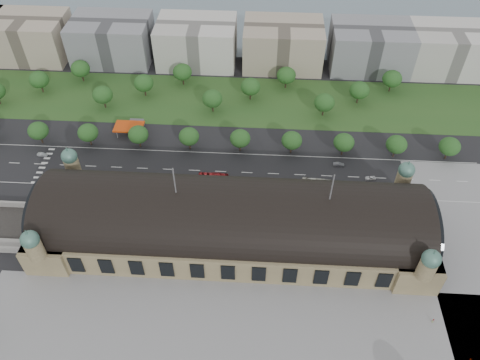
# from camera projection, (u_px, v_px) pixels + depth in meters

# --- Properties ---
(ground) EXTENTS (900.00, 900.00, 0.00)m
(ground) POSITION_uv_depth(u_px,v_px,m) (232.00, 239.00, 185.29)
(ground) COLOR black
(ground) RESTS_ON ground
(station) EXTENTS (150.00, 48.40, 44.30)m
(station) POSITION_uv_depth(u_px,v_px,m) (232.00, 222.00, 178.02)
(station) COLOR #9B8A60
(station) RESTS_ON ground
(plaza_south) EXTENTS (190.00, 48.00, 0.12)m
(plaza_south) POSITION_uv_depth(u_px,v_px,m) (253.00, 346.00, 153.83)
(plaza_south) COLOR gray
(plaza_south) RESTS_ON ground
(road_slab) EXTENTS (260.00, 26.00, 0.10)m
(road_slab) POSITION_uv_depth(u_px,v_px,m) (194.00, 170.00, 212.94)
(road_slab) COLOR black
(road_slab) RESTS_ON ground
(grass_belt) EXTENTS (300.00, 45.00, 0.10)m
(grass_belt) POSITION_uv_depth(u_px,v_px,m) (217.00, 100.00, 251.54)
(grass_belt) COLOR #2A5321
(grass_belt) RESTS_ON ground
(petrol_station) EXTENTS (14.00, 13.00, 5.05)m
(petrol_station) POSITION_uv_depth(u_px,v_px,m) (133.00, 125.00, 231.52)
(petrol_station) COLOR #CA3E0B
(petrol_station) RESTS_ON ground
(office_1) EXTENTS (45.00, 32.00, 24.00)m
(office_1) POSITION_uv_depth(u_px,v_px,m) (29.00, 37.00, 276.08)
(office_1) COLOR tan
(office_1) RESTS_ON ground
(office_2) EXTENTS (45.00, 32.00, 24.00)m
(office_2) POSITION_uv_depth(u_px,v_px,m) (112.00, 40.00, 273.99)
(office_2) COLOR gray
(office_2) RESTS_ON ground
(office_3) EXTENTS (45.00, 32.00, 24.00)m
(office_3) POSITION_uv_depth(u_px,v_px,m) (197.00, 42.00, 271.90)
(office_3) COLOR silver
(office_3) RESTS_ON ground
(office_4) EXTENTS (45.00, 32.00, 24.00)m
(office_4) POSITION_uv_depth(u_px,v_px,m) (283.00, 45.00, 269.80)
(office_4) COLOR tan
(office_4) RESTS_ON ground
(office_5) EXTENTS (45.00, 32.00, 24.00)m
(office_5) POSITION_uv_depth(u_px,v_px,m) (370.00, 47.00, 267.71)
(office_5) COLOR gray
(office_5) RESTS_ON ground
(office_6) EXTENTS (45.00, 32.00, 24.00)m
(office_6) POSITION_uv_depth(u_px,v_px,m) (450.00, 50.00, 265.83)
(office_6) COLOR silver
(office_6) RESTS_ON ground
(tree_row_1) EXTENTS (9.60, 9.60, 11.52)m
(tree_row_1) POSITION_uv_depth(u_px,v_px,m) (38.00, 131.00, 221.45)
(tree_row_1) COLOR #2D2116
(tree_row_1) RESTS_ON ground
(tree_row_2) EXTENTS (9.60, 9.60, 11.52)m
(tree_row_2) POSITION_uv_depth(u_px,v_px,m) (88.00, 133.00, 220.45)
(tree_row_2) COLOR #2D2116
(tree_row_2) RESTS_ON ground
(tree_row_3) EXTENTS (9.60, 9.60, 11.52)m
(tree_row_3) POSITION_uv_depth(u_px,v_px,m) (138.00, 135.00, 219.44)
(tree_row_3) COLOR #2D2116
(tree_row_3) RESTS_ON ground
(tree_row_4) EXTENTS (9.60, 9.60, 11.52)m
(tree_row_4) POSITION_uv_depth(u_px,v_px,m) (189.00, 136.00, 218.44)
(tree_row_4) COLOR #2D2116
(tree_row_4) RESTS_ON ground
(tree_row_5) EXTENTS (9.60, 9.60, 11.52)m
(tree_row_5) POSITION_uv_depth(u_px,v_px,m) (240.00, 138.00, 217.43)
(tree_row_5) COLOR #2D2116
(tree_row_5) RESTS_ON ground
(tree_row_6) EXTENTS (9.60, 9.60, 11.52)m
(tree_row_6) POSITION_uv_depth(u_px,v_px,m) (292.00, 140.00, 216.43)
(tree_row_6) COLOR #2D2116
(tree_row_6) RESTS_ON ground
(tree_row_7) EXTENTS (9.60, 9.60, 11.52)m
(tree_row_7) POSITION_uv_depth(u_px,v_px,m) (344.00, 142.00, 215.42)
(tree_row_7) COLOR #2D2116
(tree_row_7) RESTS_ON ground
(tree_row_8) EXTENTS (9.60, 9.60, 11.52)m
(tree_row_8) POSITION_uv_depth(u_px,v_px,m) (397.00, 144.00, 214.42)
(tree_row_8) COLOR #2D2116
(tree_row_8) RESTS_ON ground
(tree_row_9) EXTENTS (9.60, 9.60, 11.52)m
(tree_row_9) POSITION_uv_depth(u_px,v_px,m) (450.00, 146.00, 213.42)
(tree_row_9) COLOR #2D2116
(tree_row_9) RESTS_ON ground
(tree_belt_1) EXTENTS (10.40, 10.40, 12.48)m
(tree_belt_1) POSITION_uv_depth(u_px,v_px,m) (39.00, 80.00, 251.27)
(tree_belt_1) COLOR #2D2116
(tree_belt_1) RESTS_ON ground
(tree_belt_2) EXTENTS (10.40, 10.40, 12.48)m
(tree_belt_2) POSITION_uv_depth(u_px,v_px,m) (80.00, 69.00, 258.94)
(tree_belt_2) COLOR #2D2116
(tree_belt_2) RESTS_ON ground
(tree_belt_3) EXTENTS (10.40, 10.40, 12.48)m
(tree_belt_3) POSITION_uv_depth(u_px,v_px,m) (103.00, 95.00, 241.22)
(tree_belt_3) COLOR #2D2116
(tree_belt_3) RESTS_ON ground
(tree_belt_4) EXTENTS (10.40, 10.40, 12.48)m
(tree_belt_4) POSITION_uv_depth(u_px,v_px,m) (144.00, 83.00, 248.89)
(tree_belt_4) COLOR #2D2116
(tree_belt_4) RESTS_ON ground
(tree_belt_5) EXTENTS (10.40, 10.40, 12.48)m
(tree_belt_5) POSITION_uv_depth(u_px,v_px,m) (182.00, 72.00, 256.56)
(tree_belt_5) COLOR #2D2116
(tree_belt_5) RESTS_ON ground
(tree_belt_6) EXTENTS (10.40, 10.40, 12.48)m
(tree_belt_6) POSITION_uv_depth(u_px,v_px,m) (212.00, 99.00, 238.83)
(tree_belt_6) COLOR #2D2116
(tree_belt_6) RESTS_ON ground
(tree_belt_7) EXTENTS (10.40, 10.40, 12.48)m
(tree_belt_7) POSITION_uv_depth(u_px,v_px,m) (250.00, 87.00, 246.50)
(tree_belt_7) COLOR #2D2116
(tree_belt_7) RESTS_ON ground
(tree_belt_8) EXTENTS (10.40, 10.40, 12.48)m
(tree_belt_8) POSITION_uv_depth(u_px,v_px,m) (286.00, 75.00, 254.17)
(tree_belt_8) COLOR #2D2116
(tree_belt_8) RESTS_ON ground
(tree_belt_9) EXTENTS (10.40, 10.40, 12.48)m
(tree_belt_9) POSITION_uv_depth(u_px,v_px,m) (324.00, 102.00, 236.44)
(tree_belt_9) COLOR #2D2116
(tree_belt_9) RESTS_ON ground
(tree_belt_10) EXTENTS (10.40, 10.40, 12.48)m
(tree_belt_10) POSITION_uv_depth(u_px,v_px,m) (359.00, 90.00, 244.12)
(tree_belt_10) COLOR #2D2116
(tree_belt_10) RESTS_ON ground
(tree_belt_11) EXTENTS (10.40, 10.40, 12.48)m
(tree_belt_11) POSITION_uv_depth(u_px,v_px,m) (392.00, 79.00, 251.79)
(tree_belt_11) COLOR #2D2116
(tree_belt_11) RESTS_ON ground
(traffic_car_1) EXTENTS (5.07, 2.36, 1.61)m
(traffic_car_1) POSITION_uv_depth(u_px,v_px,m) (42.00, 155.00, 219.42)
(traffic_car_1) COLOR #9A9FA3
(traffic_car_1) RESTS_ON ground
(traffic_car_2) EXTENTS (4.85, 2.41, 1.32)m
(traffic_car_2) POSITION_uv_depth(u_px,v_px,m) (100.00, 178.00, 208.63)
(traffic_car_2) COLOR black
(traffic_car_2) RESTS_ON ground
(traffic_car_4) EXTENTS (3.90, 1.58, 1.33)m
(traffic_car_4) POSITION_uv_depth(u_px,v_px,m) (257.00, 179.00, 208.21)
(traffic_car_4) COLOR #1D1C4F
(traffic_car_4) RESTS_ON ground
(traffic_car_5) EXTENTS (5.12, 2.06, 1.66)m
(traffic_car_5) POSITION_uv_depth(u_px,v_px,m) (339.00, 165.00, 214.53)
(traffic_car_5) COLOR slate
(traffic_car_5) RESTS_ON ground
(traffic_car_6) EXTENTS (4.81, 2.68, 1.27)m
(traffic_car_6) POSITION_uv_depth(u_px,v_px,m) (370.00, 178.00, 208.58)
(traffic_car_6) COLOR white
(traffic_car_6) RESTS_ON ground
(parked_car_0) EXTENTS (4.88, 3.62, 1.54)m
(parked_car_0) POSITION_uv_depth(u_px,v_px,m) (94.00, 186.00, 205.01)
(parked_car_0) COLOR black
(parked_car_0) RESTS_ON ground
(parked_car_1) EXTENTS (6.18, 4.87, 1.56)m
(parked_car_1) POSITION_uv_depth(u_px,v_px,m) (53.00, 191.00, 202.88)
(parked_car_1) COLOR maroon
(parked_car_1) RESTS_ON ground
(parked_car_2) EXTENTS (5.23, 3.98, 1.41)m
(parked_car_2) POSITION_uv_depth(u_px,v_px,m) (86.00, 192.00, 202.33)
(parked_car_2) COLOR #1B274C
(parked_car_2) RESTS_ON ground
(parked_car_3) EXTENTS (4.87, 3.43, 1.54)m
(parked_car_3) POSITION_uv_depth(u_px,v_px,m) (89.00, 192.00, 202.23)
(parked_car_3) COLOR #57595E
(parked_car_3) RESTS_ON ground
(parked_car_4) EXTENTS (4.52, 3.60, 1.44)m
(parked_car_4) POSITION_uv_depth(u_px,v_px,m) (157.00, 195.00, 201.02)
(parked_car_4) COLOR silver
(parked_car_4) RESTS_ON ground
(parked_car_5) EXTENTS (5.92, 4.33, 1.50)m
(parked_car_5) POSITION_uv_depth(u_px,v_px,m) (158.00, 189.00, 203.76)
(parked_car_5) COLOR gray
(parked_car_5) RESTS_ON ground
(parked_car_6) EXTENTS (5.20, 3.79, 1.40)m
(parked_car_6) POSITION_uv_depth(u_px,v_px,m) (179.00, 189.00, 203.49)
(parked_car_6) COLOR black
(parked_car_6) RESTS_ON ground
(bus_west) EXTENTS (13.60, 3.36, 3.78)m
(bus_west) POSITION_uv_depth(u_px,v_px,m) (213.00, 178.00, 206.98)
(bus_west) COLOR #AD1B21
(bus_west) RESTS_ON ground
(bus_mid) EXTENTS (10.83, 3.50, 2.97)m
(bus_mid) POSITION_uv_depth(u_px,v_px,m) (269.00, 185.00, 204.19)
(bus_mid) COLOR silver
(bus_mid) RESTS_ON ground
(bus_east) EXTENTS (13.81, 4.19, 3.79)m
(bus_east) POSITION_uv_depth(u_px,v_px,m) (317.00, 183.00, 204.42)
(bus_east) COLOR silver
(bus_east) RESTS_ON ground
(pedestrian_0) EXTENTS (1.00, 0.74, 1.83)m
(pedestrian_0) POSITION_uv_depth(u_px,v_px,m) (433.00, 321.00, 159.26)
(pedestrian_0) COLOR gray
(pedestrian_0) RESTS_ON ground
(pedestrian_3) EXTENTS (1.10, 0.74, 1.72)m
(pedestrian_3) POSITION_uv_depth(u_px,v_px,m) (471.00, 359.00, 149.89)
(pedestrian_3) COLOR gray
(pedestrian_3) RESTS_ON ground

